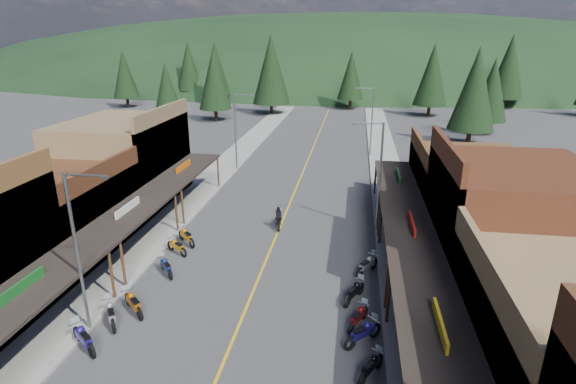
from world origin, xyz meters
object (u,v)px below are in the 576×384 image
at_px(bike_west_5, 111,313).
at_px(bike_west_6, 133,302).
at_px(pine_9, 492,90).
at_px(bike_east_8, 367,264).
at_px(shop_east_2, 506,226).
at_px(bike_east_5, 363,332).
at_px(pedestrian_east_b, 395,209).
at_px(pine_1, 215,68).
at_px(pine_10, 214,80).
at_px(pine_7, 189,66).
at_px(streetlight_0, 79,247).
at_px(pine_5, 509,66).
at_px(pine_2, 271,69).
at_px(pine_0, 124,74).
at_px(bike_east_7, 354,291).
at_px(bike_west_7, 166,266).
at_px(pine_11, 475,89).
at_px(streetlight_3, 371,119).
at_px(pedestrian_east_a, 432,362).
at_px(pine_8, 167,91).
at_px(bike_east_6, 358,316).
at_px(bike_west_4, 83,337).
at_px(streetlight_1, 237,128).
at_px(bike_east_4, 371,366).
at_px(pine_3, 351,75).
at_px(bike_west_8, 177,246).
at_px(shop_east_3, 465,188).
at_px(shop_west_3, 126,161).
at_px(pine_4, 432,74).
at_px(shop_west_2, 56,215).
at_px(streetlight_2, 378,172).

xyz_separation_m(bike_west_5, bike_west_6, (0.65, 1.04, 0.00)).
bearing_deg(pine_9, bike_east_8, -112.14).
relative_size(shop_east_2, bike_east_8, 4.94).
relative_size(bike_east_5, pedestrian_east_b, 1.20).
relative_size(pine_1, pedestrian_east_b, 6.67).
height_order(pine_10, bike_east_8, pine_10).
bearing_deg(pine_7, streetlight_0, -73.01).
bearing_deg(pine_5, pine_2, -162.35).
relative_size(pine_0, bike_east_7, 5.04).
height_order(pine_9, bike_west_7, pine_9).
relative_size(pine_0, pine_11, 0.89).
relative_size(streetlight_3, pedestrian_east_a, 4.57).
distance_m(pine_8, bike_east_6, 52.16).
xyz_separation_m(shop_east_2, bike_west_4, (-20.27, -9.09, -2.87)).
distance_m(streetlight_0, bike_east_8, 15.70).
relative_size(pine_0, bike_west_4, 4.81).
distance_m(streetlight_1, bike_east_5, 30.29).
height_order(pine_2, bike_east_6, pine_2).
relative_size(shop_east_2, bike_west_4, 4.76).
bearing_deg(pine_5, bike_west_4, -117.02).
relative_size(bike_east_4, pedestrian_east_b, 1.05).
xyz_separation_m(pine_3, bike_west_7, (-9.53, -66.39, -5.90)).
bearing_deg(bike_west_8, bike_west_6, -143.02).
distance_m(shop_east_2, pine_3, 65.11).
relative_size(shop_east_3, bike_east_7, 4.99).
relative_size(pine_1, pine_2, 0.89).
bearing_deg(shop_east_2, shop_west_3, 160.80).
bearing_deg(bike_west_4, pine_7, 54.10).
height_order(pine_5, bike_west_8, pine_5).
bearing_deg(bike_east_8, bike_west_4, -111.89).
bearing_deg(streetlight_1, pine_11, 30.70).
bearing_deg(pine_3, pine_4, -23.20).
bearing_deg(streetlight_1, bike_east_6, -63.71).
xyz_separation_m(pine_0, pine_4, (58.00, -2.00, 0.75)).
height_order(pine_11, bike_east_6, pine_11).
bearing_deg(pedestrian_east_a, pine_8, -164.12).
xyz_separation_m(pine_3, pine_5, (30.00, 6.00, 1.51)).
bearing_deg(pine_5, pedestrian_east_a, -107.70).
bearing_deg(pine_8, pine_9, 6.20).
height_order(shop_west_3, pine_0, pine_0).
xyz_separation_m(shop_west_2, streetlight_2, (20.71, 6.30, 1.93)).
relative_size(streetlight_2, bike_west_5, 3.55).
distance_m(streetlight_2, bike_east_5, 13.69).
distance_m(shop_west_2, bike_east_5, 20.99).
relative_size(pine_3, bike_west_7, 5.41).
relative_size(shop_east_2, pine_1, 0.87).
height_order(pine_1, bike_west_5, pine_1).
bearing_deg(pine_0, bike_west_8, -60.30).
height_order(shop_east_3, pine_7, pine_7).
xyz_separation_m(shop_east_3, pine_5, (20.25, 60.70, 5.46)).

